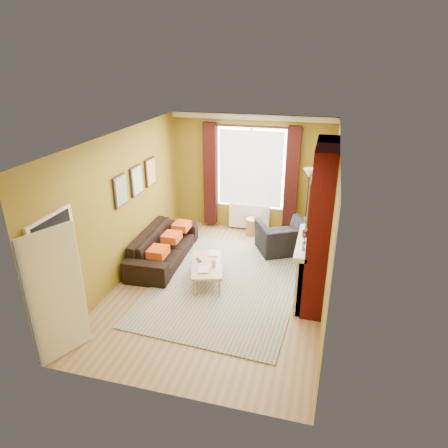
{
  "coord_description": "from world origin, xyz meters",
  "views": [
    {
      "loc": [
        1.75,
        -6.31,
        4.08
      ],
      "look_at": [
        0.0,
        0.25,
        1.15
      ],
      "focal_mm": 32.0,
      "sensor_mm": 36.0,
      "label": 1
    }
  ],
  "objects_px": {
    "sofa": "(164,246)",
    "armchair": "(283,238)",
    "wicker_stool": "(253,227)",
    "floor_lamp": "(308,185)",
    "coffee_table": "(207,265)"
  },
  "relations": [
    {
      "from": "armchair",
      "to": "sofa",
      "type": "bearing_deg",
      "value": -4.61
    },
    {
      "from": "sofa",
      "to": "floor_lamp",
      "type": "distance_m",
      "value": 3.4
    },
    {
      "from": "sofa",
      "to": "coffee_table",
      "type": "xyz_separation_m",
      "value": [
        1.13,
        -0.57,
        0.01
      ]
    },
    {
      "from": "coffee_table",
      "to": "floor_lamp",
      "type": "distance_m",
      "value": 2.94
    },
    {
      "from": "floor_lamp",
      "to": "armchair",
      "type": "bearing_deg",
      "value": -126.01
    },
    {
      "from": "sofa",
      "to": "armchair",
      "type": "xyz_separation_m",
      "value": [
        2.38,
        1.02,
        0.02
      ]
    },
    {
      "from": "sofa",
      "to": "armchair",
      "type": "distance_m",
      "value": 2.59
    },
    {
      "from": "armchair",
      "to": "wicker_stool",
      "type": "height_order",
      "value": "armchair"
    },
    {
      "from": "armchair",
      "to": "coffee_table",
      "type": "relative_size",
      "value": 0.86
    },
    {
      "from": "sofa",
      "to": "floor_lamp",
      "type": "height_order",
      "value": "floor_lamp"
    },
    {
      "from": "sofa",
      "to": "wicker_stool",
      "type": "height_order",
      "value": "sofa"
    },
    {
      "from": "wicker_stool",
      "to": "armchair",
      "type": "bearing_deg",
      "value": -42.21
    },
    {
      "from": "armchair",
      "to": "wicker_stool",
      "type": "xyz_separation_m",
      "value": [
        -0.82,
        0.75,
        -0.14
      ]
    },
    {
      "from": "coffee_table",
      "to": "floor_lamp",
      "type": "xyz_separation_m",
      "value": [
        1.67,
        2.17,
        1.07
      ]
    },
    {
      "from": "coffee_table",
      "to": "floor_lamp",
      "type": "height_order",
      "value": "floor_lamp"
    }
  ]
}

